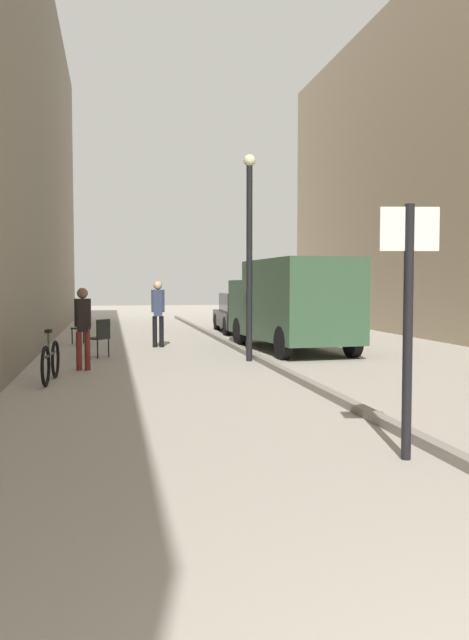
# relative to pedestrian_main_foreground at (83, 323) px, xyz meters

# --- Properties ---
(ground_plane) EXTENTS (80.00, 80.00, 0.00)m
(ground_plane) POSITION_rel_pedestrian_main_foreground_xyz_m (2.37, -0.26, -0.99)
(ground_plane) COLOR #A8A093
(kerb_strip) EXTENTS (0.16, 40.00, 0.12)m
(kerb_strip) POSITION_rel_pedestrian_main_foreground_xyz_m (3.95, -0.26, -0.93)
(kerb_strip) COLOR gray
(kerb_strip) RESTS_ON ground_plane
(pedestrian_main_foreground) EXTENTS (0.34, 0.22, 1.72)m
(pedestrian_main_foreground) POSITION_rel_pedestrian_main_foreground_xyz_m (0.00, 0.00, 0.00)
(pedestrian_main_foreground) COLOR maroon
(pedestrian_main_foreground) RESTS_ON ground_plane
(pedestrian_mid_block) EXTENTS (0.37, 0.24, 1.88)m
(pedestrian_mid_block) POSITION_rel_pedestrian_main_foreground_xyz_m (1.89, 4.49, 0.09)
(pedestrian_mid_block) COLOR black
(pedestrian_mid_block) RESTS_ON ground_plane
(delivery_van) EXTENTS (2.38, 5.60, 2.43)m
(delivery_van) POSITION_rel_pedestrian_main_foreground_xyz_m (5.35, 2.92, 0.31)
(delivery_van) COLOR #335138
(delivery_van) RESTS_ON ground_plane
(parked_car) EXTENTS (2.00, 4.28, 1.45)m
(parked_car) POSITION_rel_pedestrian_main_foreground_xyz_m (5.42, 9.57, -0.28)
(parked_car) COLOR black
(parked_car) RESTS_ON ground_plane
(street_sign_post) EXTENTS (0.60, 0.13, 2.60)m
(street_sign_post) POSITION_rel_pedestrian_main_foreground_xyz_m (3.53, -7.51, 0.55)
(street_sign_post) COLOR black
(street_sign_post) RESTS_ON ground_plane
(lamp_post) EXTENTS (0.28, 0.28, 4.76)m
(lamp_post) POSITION_rel_pedestrian_main_foreground_xyz_m (3.73, 0.84, 1.73)
(lamp_post) COLOR black
(lamp_post) RESTS_ON ground_plane
(bicycle_leaning) EXTENTS (0.19, 1.77, 0.98)m
(bicycle_leaning) POSITION_rel_pedestrian_main_foreground_xyz_m (-0.52, -1.52, -0.61)
(bicycle_leaning) COLOR black
(bicycle_leaning) RESTS_ON ground_plane
(cafe_chair_near_window) EXTENTS (0.60, 0.60, 0.94)m
(cafe_chair_near_window) POSITION_rel_pedestrian_main_foreground_xyz_m (-0.27, 5.82, -0.44)
(cafe_chair_near_window) COLOR black
(cafe_chair_near_window) RESTS_ON ground_plane
(cafe_chair_by_doorway) EXTENTS (0.62, 0.62, 0.94)m
(cafe_chair_by_doorway) POSITION_rel_pedestrian_main_foreground_xyz_m (0.31, 2.22, -0.44)
(cafe_chair_by_doorway) COLOR black
(cafe_chair_by_doorway) RESTS_ON ground_plane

